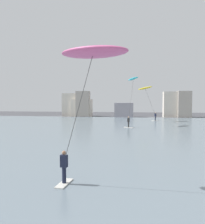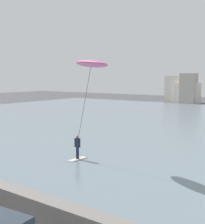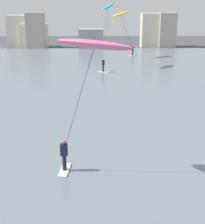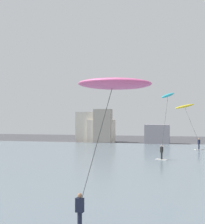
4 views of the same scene
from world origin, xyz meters
name	(u,v)px [view 3 (image 3 of 4)]	position (x,y,z in m)	size (l,w,h in m)	color
water_bay	(111,82)	(0.00, 30.42, 0.05)	(84.00, 52.00, 0.10)	slate
far_shore_buildings	(89,32)	(-2.89, 58.52, 2.71)	(30.77, 5.49, 6.25)	beige
kitesurfer_cyan	(107,13)	(-0.20, 37.94, 6.78)	(2.45, 5.13, 7.99)	silver
kitesurfer_pink	(91,54)	(-1.74, 10.70, 5.92)	(3.75, 2.59, 6.63)	silver
kitesurfer_yellow	(122,17)	(2.18, 46.30, 5.91)	(4.41, 3.33, 6.82)	silver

